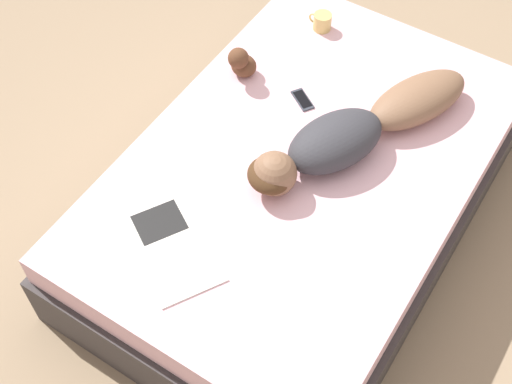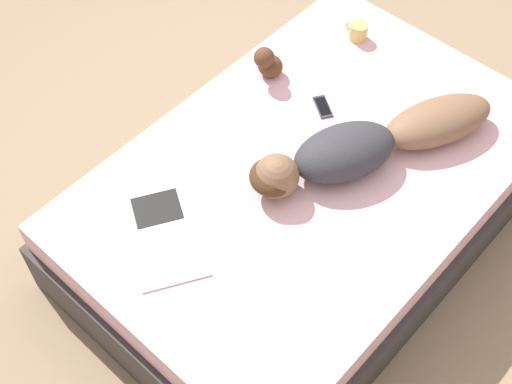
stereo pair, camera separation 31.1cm
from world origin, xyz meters
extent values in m
plane|color=#9E8466|center=(0.00, 0.00, 0.00)|extent=(12.00, 12.00, 0.00)
cube|color=#383333|center=(0.00, 0.00, 0.17)|extent=(1.52, 2.28, 0.35)
cube|color=beige|center=(0.00, 0.00, 0.44)|extent=(1.46, 2.22, 0.18)
ellipsoid|color=brown|center=(-0.30, -0.55, 0.61)|extent=(0.45, 0.61, 0.17)
ellipsoid|color=#333338|center=(-0.10, -0.10, 0.63)|extent=(0.46, 0.56, 0.21)
ellipsoid|color=#472D19|center=(0.04, 0.23, 0.63)|extent=(0.27, 0.26, 0.11)
sphere|color=brown|center=(0.03, 0.21, 0.63)|extent=(0.20, 0.20, 0.20)
cube|color=silver|center=(0.12, 0.77, 0.53)|extent=(0.37, 0.39, 0.01)
cube|color=silver|center=(0.35, 0.64, 0.53)|extent=(0.37, 0.39, 0.01)
cube|color=black|center=(0.35, 0.64, 0.53)|extent=(0.25, 0.26, 0.00)
cylinder|color=tan|center=(0.37, -0.83, 0.57)|extent=(0.10, 0.10, 0.09)
cylinder|color=black|center=(0.37, -0.83, 0.61)|extent=(0.08, 0.08, 0.01)
torus|color=tan|center=(0.43, -0.83, 0.57)|extent=(0.06, 0.01, 0.06)
cube|color=#333842|center=(0.19, -0.32, 0.53)|extent=(0.16, 0.13, 0.01)
cube|color=black|center=(0.19, -0.32, 0.54)|extent=(0.13, 0.11, 0.00)
ellipsoid|color=brown|center=(0.54, -0.32, 0.58)|extent=(0.13, 0.12, 0.11)
sphere|color=brown|center=(0.54, -0.27, 0.67)|extent=(0.10, 0.10, 0.10)
camera|label=1|loc=(-0.93, 1.85, 3.09)|focal=50.00mm
camera|label=2|loc=(-1.17, 1.66, 3.09)|focal=50.00mm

